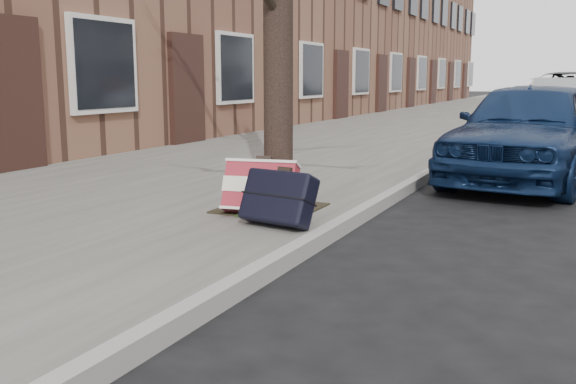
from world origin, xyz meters
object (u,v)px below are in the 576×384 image
at_px(suitcase_red, 261,188).
at_px(car_near_front, 531,131).
at_px(suitcase_navy, 278,197).
at_px(car_near_mid, 562,105).

relative_size(suitcase_red, car_near_front, 0.16).
bearing_deg(suitcase_navy, suitcase_red, 145.72).
xyz_separation_m(car_near_front, car_near_mid, (-0.01, 8.63, 0.00)).
bearing_deg(car_near_mid, car_near_front, -93.50).
height_order(suitcase_red, car_near_front, car_near_front).
relative_size(suitcase_navy, car_near_mid, 0.15).
bearing_deg(suitcase_red, car_near_front, 52.81).
bearing_deg(suitcase_navy, car_near_front, 78.76).
height_order(suitcase_navy, car_near_front, car_near_front).
bearing_deg(suitcase_red, car_near_mid, 71.10).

